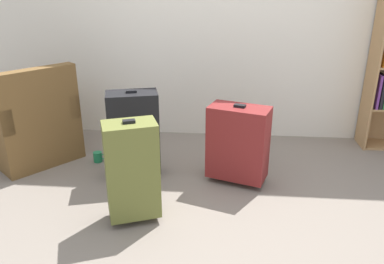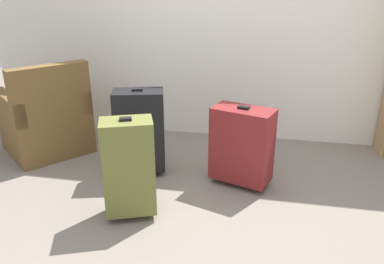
{
  "view_description": "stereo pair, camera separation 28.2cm",
  "coord_description": "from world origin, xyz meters",
  "px_view_note": "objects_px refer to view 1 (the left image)",
  "views": [
    {
      "loc": [
        0.08,
        -2.23,
        1.6
      ],
      "look_at": [
        -0.15,
        0.38,
        0.55
      ],
      "focal_mm": 36.16,
      "sensor_mm": 36.0,
      "label": 1
    },
    {
      "loc": [
        0.36,
        -2.19,
        1.6
      ],
      "look_at": [
        -0.15,
        0.38,
        0.55
      ],
      "focal_mm": 36.16,
      "sensor_mm": 36.0,
      "label": 2
    }
  ],
  "objects_px": {
    "suitcase_olive": "(132,170)",
    "mug": "(98,157)",
    "suitcase_dark_red": "(238,143)",
    "armchair": "(31,127)",
    "suitcase_black": "(134,133)"
  },
  "relations": [
    {
      "from": "suitcase_olive",
      "to": "mug",
      "type": "bearing_deg",
      "value": 121.8
    },
    {
      "from": "mug",
      "to": "suitcase_dark_red",
      "type": "relative_size",
      "value": 0.18
    },
    {
      "from": "mug",
      "to": "suitcase_dark_red",
      "type": "bearing_deg",
      "value": -11.61
    },
    {
      "from": "armchair",
      "to": "suitcase_black",
      "type": "relative_size",
      "value": 1.29
    },
    {
      "from": "mug",
      "to": "suitcase_black",
      "type": "height_order",
      "value": "suitcase_black"
    },
    {
      "from": "mug",
      "to": "suitcase_black",
      "type": "relative_size",
      "value": 0.16
    },
    {
      "from": "suitcase_dark_red",
      "to": "suitcase_black",
      "type": "xyz_separation_m",
      "value": [
        -0.87,
        0.04,
        0.04
      ]
    },
    {
      "from": "armchair",
      "to": "suitcase_dark_red",
      "type": "height_order",
      "value": "armchair"
    },
    {
      "from": "mug",
      "to": "suitcase_black",
      "type": "bearing_deg",
      "value": -28.99
    },
    {
      "from": "armchair",
      "to": "suitcase_black",
      "type": "xyz_separation_m",
      "value": [
        1.03,
        -0.26,
        0.08
      ]
    },
    {
      "from": "armchair",
      "to": "mug",
      "type": "height_order",
      "value": "armchair"
    },
    {
      "from": "armchair",
      "to": "suitcase_olive",
      "type": "distance_m",
      "value": 1.48
    },
    {
      "from": "mug",
      "to": "suitcase_dark_red",
      "type": "height_order",
      "value": "suitcase_dark_red"
    },
    {
      "from": "suitcase_dark_red",
      "to": "armchair",
      "type": "bearing_deg",
      "value": 171.15
    },
    {
      "from": "mug",
      "to": "suitcase_olive",
      "type": "bearing_deg",
      "value": -58.2
    }
  ]
}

